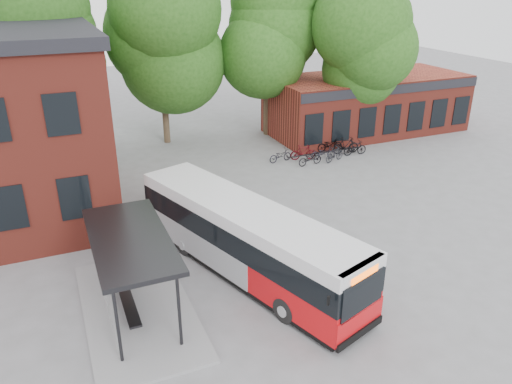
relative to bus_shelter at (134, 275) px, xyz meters
name	(u,v)px	position (x,y,z in m)	size (l,w,h in m)	color
ground	(248,268)	(4.50, 1.00, -1.45)	(100.00, 100.00, 0.00)	slate
shop_row	(366,104)	(19.50, 15.00, 0.55)	(14.00, 6.20, 4.00)	maroon
bus_shelter	(134,275)	(0.00, 0.00, 0.00)	(3.60, 7.00, 2.90)	black
bike_rail	(324,155)	(13.78, 11.00, -1.26)	(5.20, 0.10, 0.38)	black
tree_0	(45,70)	(-1.50, 17.00, 4.05)	(7.92, 7.92, 11.00)	#1F4A13
tree_1	(162,65)	(5.50, 18.00, 3.75)	(7.92, 7.92, 10.40)	#1F4A13
tree_2	(267,56)	(12.50, 17.00, 4.05)	(7.92, 7.92, 11.00)	#1F4A13
tree_3	(362,73)	(17.50, 13.00, 3.19)	(7.04, 7.04, 9.28)	#1F4A13
city_bus	(246,240)	(4.33, 0.81, -0.06)	(2.32, 10.90, 2.77)	red
bicycle_0	(280,155)	(10.91, 11.42, -1.05)	(0.53, 1.53, 0.80)	black
bicycle_1	(303,152)	(12.34, 11.19, -0.98)	(0.45, 1.58, 0.95)	#45090F
bicycle_2	(310,159)	(12.28, 10.17, -1.03)	(0.56, 1.59, 0.84)	black
bicycle_3	(335,154)	(13.98, 10.16, -0.98)	(0.44, 1.56, 0.94)	#24252A
bicycle_4	(323,153)	(13.58, 10.79, -1.04)	(0.54, 1.56, 0.82)	black
bicycle_5	(346,145)	(15.41, 11.15, -0.92)	(0.50, 1.78, 1.07)	black
bicycle_6	(330,145)	(14.71, 11.92, -1.00)	(0.59, 1.70, 0.90)	black
bicycle_7	(355,148)	(15.79, 10.65, -0.98)	(0.45, 1.58, 0.95)	black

